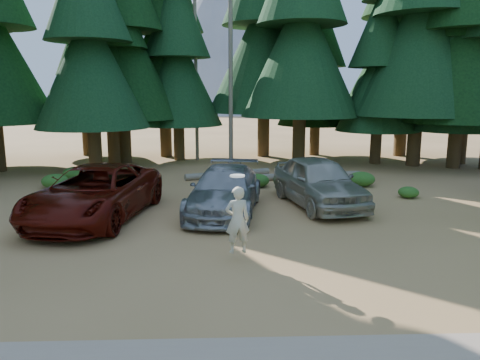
{
  "coord_description": "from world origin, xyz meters",
  "views": [
    {
      "loc": [
        0.34,
        -11.98,
        4.11
      ],
      "look_at": [
        0.89,
        2.89,
        1.25
      ],
      "focal_mm": 35.0,
      "sensor_mm": 36.0,
      "label": 1
    }
  ],
  "objects_px": {
    "log_right": "(310,176)",
    "red_pickup": "(95,193)",
    "silver_minivan_right": "(318,181)",
    "frisbee_player": "(237,219)",
    "log_mid": "(308,174)",
    "silver_minivan_center": "(225,190)",
    "log_left": "(228,174)"
  },
  "relations": [
    {
      "from": "red_pickup",
      "to": "log_mid",
      "type": "bearing_deg",
      "value": 50.93
    },
    {
      "from": "silver_minivan_center",
      "to": "log_right",
      "type": "height_order",
      "value": "silver_minivan_center"
    },
    {
      "from": "log_mid",
      "to": "log_right",
      "type": "distance_m",
      "value": 0.59
    },
    {
      "from": "silver_minivan_center",
      "to": "log_mid",
      "type": "xyz_separation_m",
      "value": [
        4.04,
        6.58,
        -0.65
      ]
    },
    {
      "from": "red_pickup",
      "to": "log_mid",
      "type": "relative_size",
      "value": 2.13
    },
    {
      "from": "log_mid",
      "to": "log_right",
      "type": "height_order",
      "value": "log_right"
    },
    {
      "from": "log_right",
      "to": "red_pickup",
      "type": "bearing_deg",
      "value": -149.57
    },
    {
      "from": "silver_minivan_right",
      "to": "frisbee_player",
      "type": "relative_size",
      "value": 2.72
    },
    {
      "from": "silver_minivan_center",
      "to": "silver_minivan_right",
      "type": "height_order",
      "value": "silver_minivan_right"
    },
    {
      "from": "log_left",
      "to": "silver_minivan_right",
      "type": "bearing_deg",
      "value": -82.9
    },
    {
      "from": "red_pickup",
      "to": "silver_minivan_right",
      "type": "distance_m",
      "value": 7.71
    },
    {
      "from": "log_left",
      "to": "log_mid",
      "type": "bearing_deg",
      "value": -21.98
    },
    {
      "from": "frisbee_player",
      "to": "log_right",
      "type": "distance_m",
      "value": 11.29
    },
    {
      "from": "log_mid",
      "to": "red_pickup",
      "type": "bearing_deg",
      "value": -142.52
    },
    {
      "from": "silver_minivan_right",
      "to": "frisbee_player",
      "type": "height_order",
      "value": "frisbee_player"
    },
    {
      "from": "silver_minivan_center",
      "to": "log_left",
      "type": "xyz_separation_m",
      "value": [
        0.19,
        6.57,
        -0.62
      ]
    },
    {
      "from": "log_right",
      "to": "silver_minivan_center",
      "type": "bearing_deg",
      "value": -132.57
    },
    {
      "from": "silver_minivan_right",
      "to": "log_right",
      "type": "height_order",
      "value": "silver_minivan_right"
    },
    {
      "from": "red_pickup",
      "to": "frisbee_player",
      "type": "bearing_deg",
      "value": -31.97
    },
    {
      "from": "red_pickup",
      "to": "log_mid",
      "type": "xyz_separation_m",
      "value": [
        8.22,
        7.24,
        -0.74
      ]
    },
    {
      "from": "red_pickup",
      "to": "silver_minivan_center",
      "type": "relative_size",
      "value": 1.17
    },
    {
      "from": "red_pickup",
      "to": "silver_minivan_right",
      "type": "relative_size",
      "value": 1.19
    },
    {
      "from": "silver_minivan_right",
      "to": "log_right",
      "type": "distance_m",
      "value": 5.2
    },
    {
      "from": "silver_minivan_right",
      "to": "log_right",
      "type": "relative_size",
      "value": 1.06
    },
    {
      "from": "log_left",
      "to": "red_pickup",
      "type": "bearing_deg",
      "value": -143.31
    },
    {
      "from": "red_pickup",
      "to": "frisbee_player",
      "type": "xyz_separation_m",
      "value": [
        4.47,
        -3.96,
        0.19
      ]
    },
    {
      "from": "frisbee_player",
      "to": "log_mid",
      "type": "xyz_separation_m",
      "value": [
        3.76,
        11.2,
        -0.93
      ]
    },
    {
      "from": "frisbee_player",
      "to": "log_mid",
      "type": "bearing_deg",
      "value": -119.54
    },
    {
      "from": "red_pickup",
      "to": "log_right",
      "type": "bearing_deg",
      "value": 48.45
    },
    {
      "from": "silver_minivan_center",
      "to": "silver_minivan_right",
      "type": "xyz_separation_m",
      "value": [
        3.37,
        0.88,
        0.12
      ]
    },
    {
      "from": "red_pickup",
      "to": "silver_minivan_right",
      "type": "height_order",
      "value": "silver_minivan_right"
    },
    {
      "from": "red_pickup",
      "to": "silver_minivan_center",
      "type": "distance_m",
      "value": 4.24
    }
  ]
}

